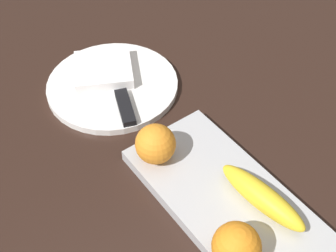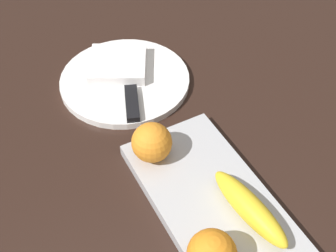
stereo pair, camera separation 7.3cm
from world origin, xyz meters
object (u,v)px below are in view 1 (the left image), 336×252
fruit_tray (242,218)px  orange_near_banana (155,144)px  banana (262,197)px  folded_napkin (102,70)px  dinner_plate (112,86)px  knife (123,102)px  orange_near_apple (236,246)px

fruit_tray → orange_near_banana: size_ratio=6.34×
banana → orange_near_banana: (0.17, 0.07, 0.01)m
banana → folded_napkin: 0.41m
folded_napkin → banana: bearing=-175.4°
dinner_plate → folded_napkin: bearing=-0.0°
banana → folded_napkin: banana is taller
banana → folded_napkin: bearing=178.7°
orange_near_banana → knife: (0.15, -0.03, -0.04)m
orange_near_banana → folded_napkin: 0.25m
orange_near_banana → dinner_plate: 0.22m
fruit_tray → knife: size_ratio=2.38×
fruit_tray → orange_near_banana: bearing=14.0°
orange_near_apple → orange_near_banana: size_ratio=1.01×
banana → orange_near_apple: bearing=-71.5°
folded_napkin → orange_near_banana: bearing=170.3°
fruit_tray → banana: (-0.00, -0.03, 0.03)m
dinner_plate → knife: knife is taller
folded_napkin → knife: bearing=172.9°
banana → dinner_plate: banana is taller
fruit_tray → knife: (0.31, 0.01, 0.01)m
fruit_tray → folded_napkin: size_ratio=3.74×
fruit_tray → orange_near_banana: orange_near_banana is taller
orange_near_banana → dinner_plate: size_ratio=0.26×
banana → knife: 0.32m
fruit_tray → knife: 0.31m
banana → orange_near_apple: (-0.04, 0.09, 0.01)m
knife → dinner_plate: bearing=10.7°
orange_near_banana → orange_near_apple: bearing=175.2°
orange_near_banana → folded_napkin: bearing=-9.7°
dinner_plate → orange_near_apple: bearing=172.0°
banana → knife: size_ratio=0.87×
fruit_tray → orange_near_apple: 0.08m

